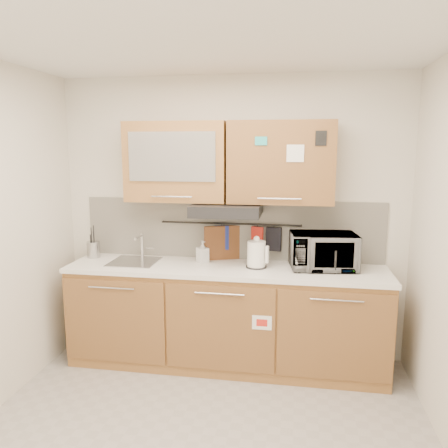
% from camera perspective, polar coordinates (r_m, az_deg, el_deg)
% --- Properties ---
extents(ceiling, '(3.20, 3.20, 0.00)m').
position_cam_1_polar(ceiling, '(2.64, -4.27, 24.05)').
color(ceiling, white).
rests_on(ceiling, wall_back).
extents(wall_back, '(3.20, 0.00, 3.20)m').
position_cam_1_polar(wall_back, '(4.09, 0.91, 0.71)').
color(wall_back, silver).
rests_on(wall_back, ground).
extents(base_cabinet, '(2.80, 0.64, 0.88)m').
position_cam_1_polar(base_cabinet, '(4.04, 0.22, -12.63)').
color(base_cabinet, '#B0763E').
rests_on(base_cabinet, floor).
extents(countertop, '(2.82, 0.62, 0.04)m').
position_cam_1_polar(countertop, '(3.87, 0.22, -5.87)').
color(countertop, white).
rests_on(countertop, base_cabinet).
extents(backsplash, '(2.80, 0.02, 0.56)m').
position_cam_1_polar(backsplash, '(4.09, 0.89, -0.70)').
color(backsplash, silver).
rests_on(backsplash, countertop).
extents(upper_cabinets, '(1.82, 0.37, 0.70)m').
position_cam_1_polar(upper_cabinets, '(3.86, 0.47, 8.09)').
color(upper_cabinets, '#B0763E').
rests_on(upper_cabinets, wall_back).
extents(range_hood, '(0.60, 0.46, 0.10)m').
position_cam_1_polar(range_hood, '(3.82, 0.37, 1.89)').
color(range_hood, black).
rests_on(range_hood, upper_cabinets).
extents(sink, '(0.42, 0.40, 0.26)m').
position_cam_1_polar(sink, '(4.10, -11.58, -4.83)').
color(sink, silver).
rests_on(sink, countertop).
extents(utensil_rail, '(1.30, 0.02, 0.02)m').
position_cam_1_polar(utensil_rail, '(4.04, 0.81, 0.04)').
color(utensil_rail, black).
rests_on(utensil_rail, backsplash).
extents(utensil_crock, '(0.14, 0.14, 0.31)m').
position_cam_1_polar(utensil_crock, '(4.35, -16.68, -3.17)').
color(utensil_crock, '#A9AAAE').
rests_on(utensil_crock, countertop).
extents(kettle, '(0.21, 0.20, 0.28)m').
position_cam_1_polar(kettle, '(3.83, 4.27, -4.05)').
color(kettle, white).
rests_on(kettle, countertop).
extents(toaster, '(0.27, 0.18, 0.20)m').
position_cam_1_polar(toaster, '(3.80, 12.46, -4.52)').
color(toaster, black).
rests_on(toaster, countertop).
extents(microwave, '(0.60, 0.45, 0.31)m').
position_cam_1_polar(microwave, '(3.87, 12.80, -3.46)').
color(microwave, '#999999').
rests_on(microwave, countertop).
extents(soap_bottle, '(0.13, 0.13, 0.20)m').
position_cam_1_polar(soap_bottle, '(3.99, -2.82, -3.62)').
color(soap_bottle, '#999999').
rests_on(soap_bottle, countertop).
extents(cutting_board, '(0.35, 0.16, 0.45)m').
position_cam_1_polar(cutting_board, '(4.09, -0.06, -3.36)').
color(cutting_board, brown).
rests_on(cutting_board, utensil_rail).
extents(oven_mitt, '(0.14, 0.07, 0.22)m').
position_cam_1_polar(oven_mitt, '(4.07, -0.33, -1.81)').
color(oven_mitt, navy).
rests_on(oven_mitt, utensil_rail).
extents(dark_pouch, '(0.14, 0.07, 0.22)m').
position_cam_1_polar(dark_pouch, '(4.01, 6.50, -1.98)').
color(dark_pouch, black).
rests_on(dark_pouch, utensil_rail).
extents(pot_holder, '(0.11, 0.06, 0.14)m').
position_cam_1_polar(pot_holder, '(4.02, 4.36, -1.39)').
color(pot_holder, red).
rests_on(pot_holder, utensil_rail).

